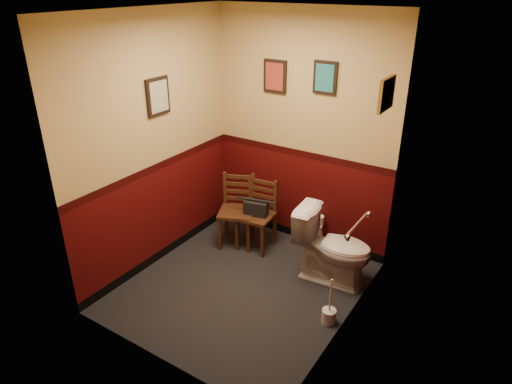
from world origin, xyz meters
TOP-DOWN VIEW (x-y plane):
  - floor at (0.00, 0.00)m, footprint 2.20×2.40m
  - ceiling at (0.00, 0.00)m, footprint 2.20×2.40m
  - wall_back at (0.00, 1.20)m, footprint 2.20×0.00m
  - wall_front at (0.00, -1.20)m, footprint 2.20×0.00m
  - wall_left at (-1.10, 0.00)m, footprint 0.00×2.40m
  - wall_right at (1.10, 0.00)m, footprint 0.00×2.40m
  - grab_bar at (1.07, 0.25)m, footprint 0.05×0.56m
  - framed_print_back_a at (-0.35, 1.18)m, footprint 0.28×0.04m
  - framed_print_back_b at (0.25, 1.18)m, footprint 0.26×0.04m
  - framed_print_left at (-1.08, 0.10)m, footprint 0.04×0.30m
  - framed_print_right at (1.08, 0.60)m, footprint 0.04×0.34m
  - toilet at (0.72, 0.62)m, footprint 0.85×0.52m
  - toilet_brush at (0.98, -0.01)m, footprint 0.13×0.13m
  - chair_left at (-0.57, 0.71)m, footprint 0.52×0.52m
  - chair_right at (-0.32, 0.78)m, footprint 0.42×0.42m
  - handbag at (-0.31, 0.74)m, footprint 0.30×0.20m
  - tp_stack at (0.32, 1.09)m, footprint 0.25×0.15m

SIDE VIEW (x-z plane):
  - floor at x=0.00m, z-range 0.00..0.00m
  - toilet_brush at x=0.98m, z-range -0.16..0.32m
  - tp_stack at x=0.32m, z-range -0.03..0.40m
  - toilet at x=0.72m, z-range 0.00..0.80m
  - chair_right at x=-0.32m, z-range 0.00..0.83m
  - chair_left at x=-0.57m, z-range 0.00..0.85m
  - handbag at x=-0.31m, z-range 0.42..0.62m
  - grab_bar at x=1.07m, z-range 0.92..0.98m
  - wall_back at x=0.00m, z-range 0.00..2.70m
  - wall_front at x=0.00m, z-range 0.00..2.70m
  - wall_left at x=-1.10m, z-range 0.00..2.70m
  - wall_right at x=1.10m, z-range 0.00..2.70m
  - framed_print_left at x=-1.08m, z-range 1.66..2.04m
  - framed_print_back_a at x=-0.35m, z-range 1.77..2.13m
  - framed_print_back_b at x=0.25m, z-range 1.83..2.17m
  - framed_print_right at x=1.08m, z-range 1.91..2.19m
  - ceiling at x=0.00m, z-range 2.70..2.70m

